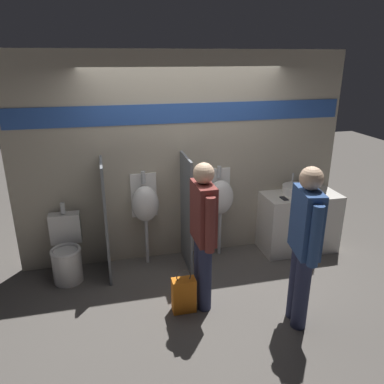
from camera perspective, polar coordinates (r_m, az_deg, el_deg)
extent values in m
plane|color=#5B5651|center=(4.90, 0.48, -12.30)|extent=(16.00, 16.00, 0.00)
cube|color=#B2A893|center=(4.89, -1.19, 4.99)|extent=(4.32, 0.06, 2.70)
cube|color=#2D56AD|center=(4.74, -1.15, 11.92)|extent=(4.23, 0.01, 0.24)
cube|color=silver|center=(5.50, 15.94, -4.40)|extent=(1.05, 0.53, 0.83)
cylinder|color=white|center=(5.35, 15.68, 0.36)|extent=(0.40, 0.40, 0.11)
cylinder|color=silver|center=(5.42, 15.11, 2.09)|extent=(0.03, 0.03, 0.14)
cube|color=black|center=(5.11, 13.86, -0.97)|extent=(0.07, 0.14, 0.01)
cube|color=slate|center=(4.68, -12.98, -4.20)|extent=(0.03, 0.59, 1.48)
cube|color=slate|center=(4.78, -0.87, -3.14)|extent=(0.03, 0.59, 1.48)
cylinder|color=silver|center=(5.02, -6.87, -7.45)|extent=(0.04, 0.04, 0.63)
ellipsoid|color=white|center=(4.80, -7.13, -1.82)|extent=(0.35, 0.27, 0.47)
cube|color=white|center=(4.90, -7.36, -0.48)|extent=(0.33, 0.02, 0.59)
cylinder|color=silver|center=(4.78, -7.44, 2.22)|extent=(0.06, 0.06, 0.16)
cylinder|color=silver|center=(5.21, 4.22, -6.28)|extent=(0.04, 0.04, 0.63)
ellipsoid|color=white|center=(5.00, 4.37, -0.82)|extent=(0.35, 0.27, 0.47)
cube|color=white|center=(5.09, 3.93, 0.45)|extent=(0.33, 0.02, 0.59)
cylinder|color=silver|center=(4.98, 4.13, 3.07)|extent=(0.06, 0.06, 0.16)
cylinder|color=white|center=(4.90, -18.45, -10.66)|extent=(0.35, 0.35, 0.41)
torus|color=white|center=(4.80, -18.73, -8.43)|extent=(0.37, 0.37, 0.04)
cube|color=white|center=(4.96, -18.74, -5.18)|extent=(0.37, 0.16, 0.38)
cylinder|color=silver|center=(4.83, -19.11, -2.37)|extent=(0.06, 0.06, 0.14)
cylinder|color=#282D4C|center=(4.00, 16.35, -14.44)|extent=(0.15, 0.15, 0.82)
cylinder|color=#282D4C|center=(4.13, 15.62, -13.20)|extent=(0.15, 0.15, 0.82)
cube|color=#2D4C84|center=(3.72, 17.04, -4.37)|extent=(0.26, 0.45, 0.65)
cylinder|color=#2D4C84|center=(3.53, 18.30, -6.46)|extent=(0.10, 0.10, 0.59)
cylinder|color=#2D4C84|center=(3.94, 15.83, -3.35)|extent=(0.10, 0.10, 0.59)
sphere|color=beige|center=(3.57, 17.74, 2.00)|extent=(0.22, 0.22, 0.22)
cylinder|color=#282D4C|center=(4.10, 1.95, -12.78)|extent=(0.15, 0.15, 0.79)
cylinder|color=#282D4C|center=(4.23, 1.33, -11.67)|extent=(0.15, 0.15, 0.79)
cube|color=brown|center=(3.83, 1.74, -3.17)|extent=(0.19, 0.42, 0.63)
cylinder|color=brown|center=(3.64, 2.77, -5.05)|extent=(0.10, 0.10, 0.58)
cylinder|color=brown|center=(4.05, 0.80, -2.31)|extent=(0.10, 0.10, 0.58)
sphere|color=beige|center=(3.69, 1.81, 2.87)|extent=(0.22, 0.22, 0.22)
cube|color=orange|center=(4.18, -1.26, -15.44)|extent=(0.25, 0.14, 0.39)
torus|color=#4C4742|center=(4.04, -1.28, -12.71)|extent=(0.16, 0.01, 0.16)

